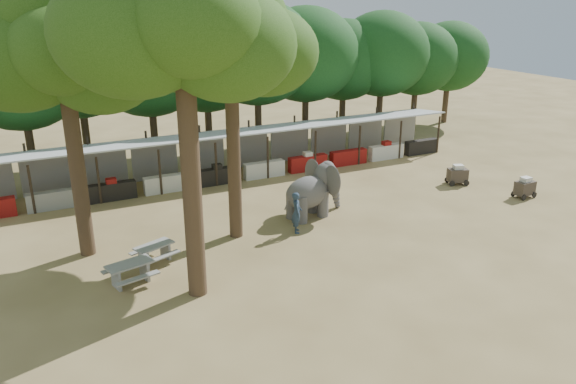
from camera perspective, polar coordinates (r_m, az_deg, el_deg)
name	(u,v)px	position (r m, az deg, el deg)	size (l,w,h in m)	color
ground	(373,281)	(20.95, 8.65, -8.89)	(100.00, 100.00, 0.00)	brown
vendor_stalls	(235,156)	(31.96, -5.44, 3.66)	(28.00, 2.99, 2.80)	#B0B3B9
yard_tree_left	(56,44)	(22.25, -22.48, 13.75)	(7.10, 6.90, 11.02)	#332316
yard_tree_center	(175,18)	(17.77, -11.39, 16.95)	(7.10, 6.90, 12.04)	#332316
yard_tree_back	(224,31)	(22.52, -6.47, 15.98)	(7.10, 6.90, 11.36)	#332316
backdrop_trees	(202,68)	(35.89, -8.71, 12.34)	(46.46, 5.95, 8.33)	#332316
elephant	(314,190)	(26.11, 2.65, 0.21)	(3.37, 2.50, 2.51)	#474445
handler	(297,212)	(24.35, 0.89, -2.09)	(0.66, 0.44, 1.84)	#26384C
picnic_table_near	(130,270)	(21.06, -15.74, -7.66)	(1.93, 1.81, 0.81)	gray
picnic_table_far	(154,251)	(22.43, -13.41, -5.83)	(1.88, 1.80, 0.75)	gray
cart_front	(525,187)	(31.10, 22.92, 0.44)	(1.14, 0.79, 1.08)	#342A22
cart_back	(458,175)	(31.98, 16.84, 1.70)	(1.30, 1.06, 1.10)	#342A22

